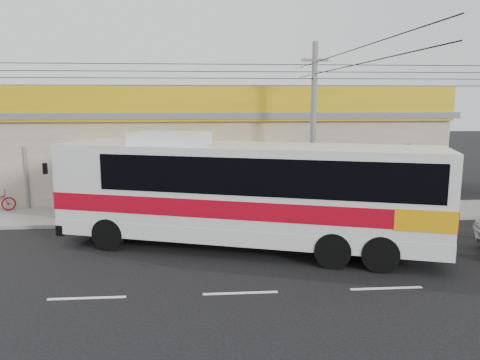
{
  "coord_description": "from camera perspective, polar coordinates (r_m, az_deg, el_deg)",
  "views": [
    {
      "loc": [
        -0.95,
        -14.21,
        5.08
      ],
      "look_at": [
        0.35,
        2.0,
        2.29
      ],
      "focal_mm": 35.0,
      "sensor_mm": 36.0,
      "label": 1
    }
  ],
  "objects": [
    {
      "name": "sidewalk",
      "position": [
        20.84,
        -1.85,
        -4.15
      ],
      "size": [
        30.0,
        3.2,
        0.15
      ],
      "primitive_type": "cube",
      "color": "gray",
      "rests_on": "ground"
    },
    {
      "name": "lane_markings",
      "position": [
        12.8,
        0.05,
        -13.64
      ],
      "size": [
        50.0,
        0.12,
        0.01
      ],
      "primitive_type": null,
      "color": "silver",
      "rests_on": "ground"
    },
    {
      "name": "coach_bus",
      "position": [
        15.77,
        1.39,
        -1.03
      ],
      "size": [
        13.13,
        6.59,
        3.98
      ],
      "rotation": [
        0.0,
        0.0,
        -0.31
      ],
      "color": "silver",
      "rests_on": "ground"
    },
    {
      "name": "utility_pole",
      "position": [
        19.8,
        9.08,
        12.63
      ],
      "size": [
        34.0,
        14.0,
        7.42
      ],
      "color": "slate",
      "rests_on": "ground"
    },
    {
      "name": "ground",
      "position": [
        15.12,
        -0.73,
        -9.88
      ],
      "size": [
        120.0,
        120.0,
        0.0
      ],
      "primitive_type": "plane",
      "color": "black",
      "rests_on": "ground"
    },
    {
      "name": "storefront_building",
      "position": [
        25.91,
        -2.48,
        3.58
      ],
      "size": [
        22.6,
        9.2,
        5.7
      ],
      "color": "gray",
      "rests_on": "ground"
    }
  ]
}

